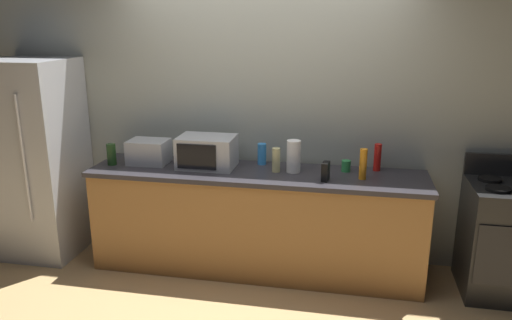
{
  "coord_description": "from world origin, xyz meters",
  "views": [
    {
      "loc": [
        0.77,
        -3.51,
        2.15
      ],
      "look_at": [
        0.0,
        0.4,
        1.0
      ],
      "focal_mm": 34.86,
      "sensor_mm": 36.0,
      "label": 1
    }
  ],
  "objects_px": {
    "stove_range": "(504,239)",
    "mug_green": "(346,166)",
    "bottle_vinegar": "(276,160)",
    "bottle_hot_sauce": "(377,157)",
    "toaster_oven": "(149,152)",
    "bottle_dish_soap": "(363,164)",
    "microwave": "(207,152)",
    "refrigerator": "(37,159)",
    "bottle_spray_cleaner": "(262,154)",
    "cordless_phone": "(326,171)",
    "bottle_wine": "(111,154)",
    "paper_towel_roll": "(294,156)"
  },
  "relations": [
    {
      "from": "toaster_oven",
      "to": "bottle_vinegar",
      "type": "distance_m",
      "value": 1.14
    },
    {
      "from": "stove_range",
      "to": "bottle_wine",
      "type": "xyz_separation_m",
      "value": [
        -3.28,
        -0.05,
        0.53
      ]
    },
    {
      "from": "cordless_phone",
      "to": "bottle_spray_cleaner",
      "type": "height_order",
      "value": "bottle_spray_cleaner"
    },
    {
      "from": "microwave",
      "to": "cordless_phone",
      "type": "distance_m",
      "value": 1.04
    },
    {
      "from": "paper_towel_roll",
      "to": "bottle_dish_soap",
      "type": "distance_m",
      "value": 0.57
    },
    {
      "from": "stove_range",
      "to": "bottle_wine",
      "type": "distance_m",
      "value": 3.32
    },
    {
      "from": "paper_towel_roll",
      "to": "cordless_phone",
      "type": "distance_m",
      "value": 0.33
    },
    {
      "from": "bottle_dish_soap",
      "to": "bottle_hot_sauce",
      "type": "bearing_deg",
      "value": 64.86
    },
    {
      "from": "bottle_wine",
      "to": "bottle_vinegar",
      "type": "distance_m",
      "value": 1.45
    },
    {
      "from": "paper_towel_roll",
      "to": "cordless_phone",
      "type": "bearing_deg",
      "value": -32.71
    },
    {
      "from": "bottle_spray_cleaner",
      "to": "bottle_wine",
      "type": "bearing_deg",
      "value": -168.27
    },
    {
      "from": "toaster_oven",
      "to": "bottle_vinegar",
      "type": "xyz_separation_m",
      "value": [
        1.14,
        -0.03,
        -0.0
      ]
    },
    {
      "from": "toaster_oven",
      "to": "cordless_phone",
      "type": "xyz_separation_m",
      "value": [
        1.56,
        -0.19,
        -0.03
      ]
    },
    {
      "from": "bottle_vinegar",
      "to": "bottle_hot_sauce",
      "type": "bearing_deg",
      "value": 13.41
    },
    {
      "from": "bottle_wine",
      "to": "bottle_spray_cleaner",
      "type": "height_order",
      "value": "same"
    },
    {
      "from": "stove_range",
      "to": "toaster_oven",
      "type": "height_order",
      "value": "toaster_oven"
    },
    {
      "from": "bottle_wine",
      "to": "bottle_dish_soap",
      "type": "xyz_separation_m",
      "value": [
        2.16,
        0.01,
        0.03
      ]
    },
    {
      "from": "refrigerator",
      "to": "cordless_phone",
      "type": "height_order",
      "value": "refrigerator"
    },
    {
      "from": "bottle_hot_sauce",
      "to": "mug_green",
      "type": "distance_m",
      "value": 0.28
    },
    {
      "from": "refrigerator",
      "to": "microwave",
      "type": "relative_size",
      "value": 3.75
    },
    {
      "from": "refrigerator",
      "to": "bottle_vinegar",
      "type": "height_order",
      "value": "refrigerator"
    },
    {
      "from": "paper_towel_roll",
      "to": "cordless_phone",
      "type": "xyz_separation_m",
      "value": [
        0.28,
        -0.18,
        -0.06
      ]
    },
    {
      "from": "microwave",
      "to": "mug_green",
      "type": "height_order",
      "value": "microwave"
    },
    {
      "from": "stove_range",
      "to": "bottle_wine",
      "type": "relative_size",
      "value": 5.81
    },
    {
      "from": "stove_range",
      "to": "bottle_dish_soap",
      "type": "height_order",
      "value": "bottle_dish_soap"
    },
    {
      "from": "stove_range",
      "to": "mug_green",
      "type": "distance_m",
      "value": 1.36
    },
    {
      "from": "toaster_oven",
      "to": "paper_towel_roll",
      "type": "relative_size",
      "value": 1.26
    },
    {
      "from": "bottle_hot_sauce",
      "to": "mug_green",
      "type": "xyz_separation_m",
      "value": [
        -0.26,
        -0.08,
        -0.07
      ]
    },
    {
      "from": "bottle_dish_soap",
      "to": "mug_green",
      "type": "xyz_separation_m",
      "value": [
        -0.13,
        0.18,
        -0.08
      ]
    },
    {
      "from": "bottle_dish_soap",
      "to": "bottle_vinegar",
      "type": "bearing_deg",
      "value": 174.99
    },
    {
      "from": "bottle_dish_soap",
      "to": "mug_green",
      "type": "height_order",
      "value": "bottle_dish_soap"
    },
    {
      "from": "paper_towel_roll",
      "to": "mug_green",
      "type": "distance_m",
      "value": 0.45
    },
    {
      "from": "toaster_oven",
      "to": "bottle_dish_soap",
      "type": "relative_size",
      "value": 1.36
    },
    {
      "from": "cordless_phone",
      "to": "microwave",
      "type": "bearing_deg",
      "value": 178.56
    },
    {
      "from": "bottle_wine",
      "to": "mug_green",
      "type": "distance_m",
      "value": 2.03
    },
    {
      "from": "microwave",
      "to": "bottle_vinegar",
      "type": "relative_size",
      "value": 2.36
    },
    {
      "from": "bottle_wine",
      "to": "bottle_hot_sauce",
      "type": "bearing_deg",
      "value": 6.76
    },
    {
      "from": "refrigerator",
      "to": "toaster_oven",
      "type": "bearing_deg",
      "value": 3.22
    },
    {
      "from": "refrigerator",
      "to": "bottle_spray_cleaner",
      "type": "bearing_deg",
      "value": 6.18
    },
    {
      "from": "bottle_dish_soap",
      "to": "mug_green",
      "type": "bearing_deg",
      "value": 126.04
    },
    {
      "from": "bottle_hot_sauce",
      "to": "paper_towel_roll",
      "type": "bearing_deg",
      "value": -165.76
    },
    {
      "from": "toaster_oven",
      "to": "bottle_hot_sauce",
      "type": "height_order",
      "value": "bottle_hot_sauce"
    },
    {
      "from": "paper_towel_roll",
      "to": "toaster_oven",
      "type": "bearing_deg",
      "value": 179.55
    },
    {
      "from": "toaster_oven",
      "to": "microwave",
      "type": "bearing_deg",
      "value": -1.3
    },
    {
      "from": "bottle_wine",
      "to": "toaster_oven",
      "type": "bearing_deg",
      "value": 19.14
    },
    {
      "from": "paper_towel_roll",
      "to": "bottle_dish_soap",
      "type": "height_order",
      "value": "paper_towel_roll"
    },
    {
      "from": "cordless_phone",
      "to": "bottle_hot_sauce",
      "type": "distance_m",
      "value": 0.54
    },
    {
      "from": "stove_range",
      "to": "bottle_vinegar",
      "type": "distance_m",
      "value": 1.91
    },
    {
      "from": "refrigerator",
      "to": "microwave",
      "type": "height_order",
      "value": "refrigerator"
    },
    {
      "from": "bottle_vinegar",
      "to": "cordless_phone",
      "type": "bearing_deg",
      "value": -20.15
    }
  ]
}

